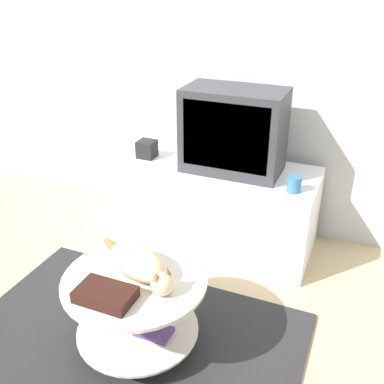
{
  "coord_description": "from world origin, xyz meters",
  "views": [
    {
      "loc": [
        0.98,
        -1.46,
        1.78
      ],
      "look_at": [
        0.11,
        0.61,
        0.64
      ],
      "focal_mm": 42.0,
      "sensor_mm": 36.0,
      "label": 1
    }
  ],
  "objects_px": {
    "tv": "(234,131)",
    "cat": "(139,263)",
    "speaker": "(147,149)",
    "dvd_box": "(105,295)"
  },
  "relations": [
    {
      "from": "tv",
      "to": "cat",
      "type": "xyz_separation_m",
      "value": [
        -0.1,
        -1.08,
        -0.33
      ]
    },
    {
      "from": "speaker",
      "to": "dvd_box",
      "type": "relative_size",
      "value": 0.46
    },
    {
      "from": "speaker",
      "to": "cat",
      "type": "distance_m",
      "value": 1.19
    },
    {
      "from": "dvd_box",
      "to": "speaker",
      "type": "bearing_deg",
      "value": 109.85
    },
    {
      "from": "speaker",
      "to": "dvd_box",
      "type": "distance_m",
      "value": 1.37
    },
    {
      "from": "tv",
      "to": "speaker",
      "type": "relative_size",
      "value": 5.29
    },
    {
      "from": "cat",
      "to": "dvd_box",
      "type": "bearing_deg",
      "value": -74.83
    },
    {
      "from": "speaker",
      "to": "cat",
      "type": "relative_size",
      "value": 0.23
    },
    {
      "from": "dvd_box",
      "to": "cat",
      "type": "height_order",
      "value": "cat"
    },
    {
      "from": "tv",
      "to": "dvd_box",
      "type": "distance_m",
      "value": 1.36
    }
  ]
}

